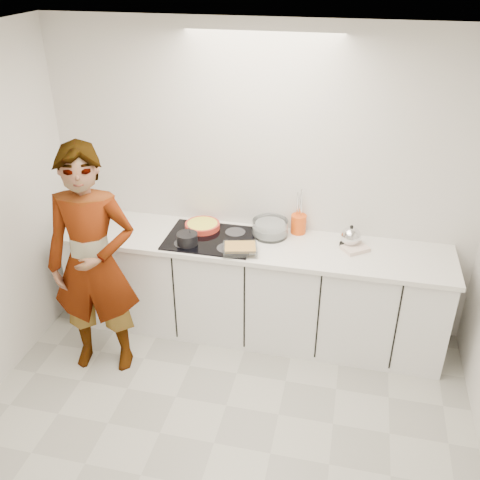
% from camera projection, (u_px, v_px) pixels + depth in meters
% --- Properties ---
extents(floor, '(3.60, 3.20, 0.00)m').
position_uv_depth(floor, '(214.00, 443.00, 3.73)').
color(floor, '#B7B7AC').
rests_on(floor, ground).
extents(ceiling, '(3.60, 3.20, 0.00)m').
position_uv_depth(ceiling, '(201.00, 56.00, 2.47)').
color(ceiling, white).
rests_on(ceiling, wall_back).
extents(wall_back, '(3.60, 0.00, 2.60)m').
position_uv_depth(wall_back, '(260.00, 183.00, 4.47)').
color(wall_back, silver).
rests_on(wall_back, ground).
extents(base_cabinets, '(3.20, 0.58, 0.87)m').
position_uv_depth(base_cabinets, '(251.00, 290.00, 4.61)').
color(base_cabinets, white).
rests_on(base_cabinets, floor).
extents(countertop, '(3.24, 0.64, 0.04)m').
position_uv_depth(countertop, '(252.00, 244.00, 4.39)').
color(countertop, white).
rests_on(countertop, base_cabinets).
extents(hob, '(0.72, 0.54, 0.01)m').
position_uv_depth(hob, '(210.00, 238.00, 4.43)').
color(hob, black).
rests_on(hob, countertop).
extents(tart_dish, '(0.39, 0.39, 0.05)m').
position_uv_depth(tart_dish, '(202.00, 225.00, 4.56)').
color(tart_dish, red).
rests_on(tart_dish, hob).
extents(saucepan, '(0.20, 0.20, 0.16)m').
position_uv_depth(saucepan, '(187.00, 239.00, 4.31)').
color(saucepan, black).
rests_on(saucepan, hob).
extents(baking_dish, '(0.31, 0.25, 0.05)m').
position_uv_depth(baking_dish, '(240.00, 248.00, 4.21)').
color(baking_dish, silver).
rests_on(baking_dish, hob).
extents(mixing_bowl, '(0.30, 0.30, 0.14)m').
position_uv_depth(mixing_bowl, '(270.00, 229.00, 4.46)').
color(mixing_bowl, silver).
rests_on(mixing_bowl, countertop).
extents(tea_towel, '(0.24, 0.23, 0.03)m').
position_uv_depth(tea_towel, '(355.00, 249.00, 4.26)').
color(tea_towel, white).
rests_on(tea_towel, countertop).
extents(kettle, '(0.21, 0.21, 0.19)m').
position_uv_depth(kettle, '(351.00, 237.00, 4.29)').
color(kettle, black).
rests_on(kettle, countertop).
extents(utensil_crock, '(0.15, 0.15, 0.16)m').
position_uv_depth(utensil_crock, '(298.00, 224.00, 4.49)').
color(utensil_crock, '#E74D0F').
rests_on(utensil_crock, countertop).
extents(cook, '(0.75, 0.56, 1.88)m').
position_uv_depth(cook, '(93.00, 264.00, 4.03)').
color(cook, white).
rests_on(cook, floor).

